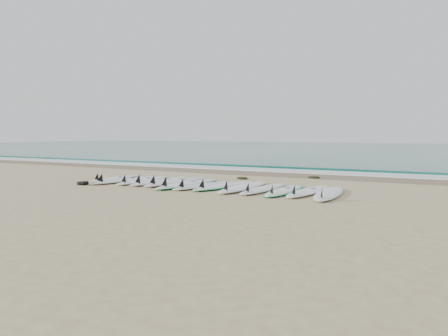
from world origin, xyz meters
The scene contains 21 objects.
ground centered at (0.00, 0.00, 0.00)m, with size 120.00×120.00×0.00m, color tan.
ocean centered at (0.00, 32.50, 0.01)m, with size 120.00×55.00×0.03m, color #185B53.
wet_sand_band centered at (0.00, 4.10, 0.01)m, with size 120.00×1.80×0.01m, color #72634C.
foam_band centered at (0.00, 5.50, 0.02)m, with size 120.00×1.40×0.04m, color silver.
wave_crest centered at (0.00, 7.00, 0.05)m, with size 120.00×1.00×0.10m, color #185B53.
surfboard_0 centered at (-3.39, 0.00, 0.05)m, with size 0.76×2.43×0.31m.
surfboard_1 centered at (-2.77, -0.24, 0.06)m, with size 0.73×2.66×0.34m.
surfboard_2 centered at (-2.24, -0.05, 0.06)m, with size 0.83×2.67×0.34m.
surfboard_3 centered at (-1.66, 0.01, 0.06)m, with size 0.59×2.75×0.35m.
surfboard_4 centered at (-1.15, 0.07, 0.06)m, with size 0.66×2.85×0.36m.
surfboard_5 centered at (-0.56, -0.17, 0.05)m, with size 0.74×2.84×0.36m.
surfboard_6 centered at (0.00, -0.23, 0.06)m, with size 0.85×2.53×0.32m.
surfboard_7 centered at (0.52, -0.02, 0.05)m, with size 0.99×2.66×0.33m.
surfboard_8 centered at (1.11, -0.12, 0.06)m, with size 0.70×2.81×0.36m.
surfboard_9 centered at (1.70, -0.15, 0.06)m, with size 0.53×2.51×0.32m.
surfboard_10 centered at (2.27, -0.16, 0.05)m, with size 0.71×2.47×0.31m.
surfboard_11 centered at (2.83, -0.05, 0.06)m, with size 0.63×2.61×0.33m.
surfboard_12 centered at (3.38, -0.23, 0.06)m, with size 0.84×2.67×0.34m.
seaweed_near centered at (-0.01, 2.09, 0.04)m, with size 0.38×0.29×0.07m, color black.
seaweed_far centered at (1.88, 3.41, 0.04)m, with size 0.40×0.31×0.08m, color black.
leash_coil centered at (-3.23, -1.41, 0.05)m, with size 0.46×0.36×0.11m.
Camera 1 is at (6.12, -10.09, 1.42)m, focal length 35.00 mm.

